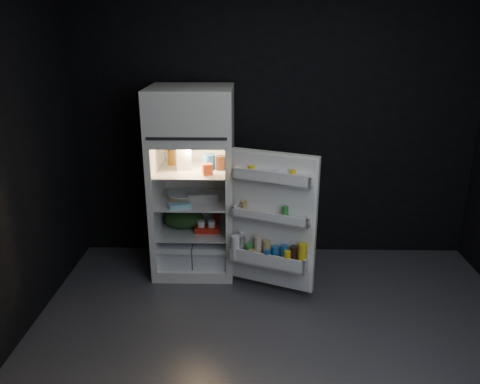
{
  "coord_description": "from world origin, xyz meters",
  "views": [
    {
      "loc": [
        -0.25,
        -2.9,
        2.27
      ],
      "look_at": [
        -0.33,
        1.0,
        0.9
      ],
      "focal_mm": 35.0,
      "sensor_mm": 36.0,
      "label": 1
    }
  ],
  "objects_px": {
    "milk_jug": "(183,157)",
    "yogurt_tray": "(207,229)",
    "egg_carton": "(203,197)",
    "fridge_door": "(272,225)",
    "refrigerator": "(193,175)"
  },
  "relations": [
    {
      "from": "fridge_door",
      "to": "egg_carton",
      "type": "height_order",
      "value": "fridge_door"
    },
    {
      "from": "refrigerator",
      "to": "egg_carton",
      "type": "distance_m",
      "value": 0.23
    },
    {
      "from": "fridge_door",
      "to": "milk_jug",
      "type": "bearing_deg",
      "value": 149.14
    },
    {
      "from": "yogurt_tray",
      "to": "egg_carton",
      "type": "bearing_deg",
      "value": 129.42
    },
    {
      "from": "fridge_door",
      "to": "yogurt_tray",
      "type": "bearing_deg",
      "value": 145.99
    },
    {
      "from": "egg_carton",
      "to": "milk_jug",
      "type": "bearing_deg",
      "value": 162.1
    },
    {
      "from": "egg_carton",
      "to": "yogurt_tray",
      "type": "relative_size",
      "value": 1.23
    },
    {
      "from": "fridge_door",
      "to": "yogurt_tray",
      "type": "height_order",
      "value": "fridge_door"
    },
    {
      "from": "egg_carton",
      "to": "yogurt_tray",
      "type": "height_order",
      "value": "egg_carton"
    },
    {
      "from": "milk_jug",
      "to": "yogurt_tray",
      "type": "height_order",
      "value": "milk_jug"
    },
    {
      "from": "refrigerator",
      "to": "milk_jug",
      "type": "distance_m",
      "value": 0.21
    },
    {
      "from": "refrigerator",
      "to": "yogurt_tray",
      "type": "relative_size",
      "value": 7.64
    },
    {
      "from": "fridge_door",
      "to": "egg_carton",
      "type": "distance_m",
      "value": 0.78
    },
    {
      "from": "refrigerator",
      "to": "egg_carton",
      "type": "height_order",
      "value": "refrigerator"
    },
    {
      "from": "milk_jug",
      "to": "yogurt_tray",
      "type": "relative_size",
      "value": 1.03
    }
  ]
}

